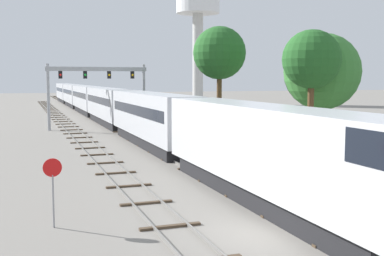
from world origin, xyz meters
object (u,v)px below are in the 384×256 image
at_px(passenger_train, 96,101).
at_px(water_tower, 198,10).
at_px(trackside_tree_mid, 312,60).
at_px(trackside_tree_right, 219,53).
at_px(stop_sign, 53,183).
at_px(signal_gantry, 97,81).
at_px(trackside_tree_left, 322,72).

relative_size(passenger_train, water_tower, 4.59).
distance_m(trackside_tree_mid, trackside_tree_right, 12.58).
xyz_separation_m(water_tower, trackside_tree_mid, (-17.05, -75.63, -15.05)).
relative_size(stop_sign, trackside_tree_mid, 0.28).
relative_size(signal_gantry, water_tower, 0.43).
bearing_deg(passenger_train, trackside_tree_mid, -70.59).
bearing_deg(trackside_tree_right, trackside_tree_mid, -71.81).
distance_m(trackside_tree_left, trackside_tree_mid, 4.68).
bearing_deg(trackside_tree_mid, water_tower, 77.30).
bearing_deg(stop_sign, passenger_train, 79.80).
height_order(passenger_train, trackside_tree_mid, trackside_tree_mid).
height_order(stop_sign, trackside_tree_mid, trackside_tree_mid).
relative_size(passenger_train, trackside_tree_right, 11.09).
distance_m(signal_gantry, trackside_tree_left, 26.64).
relative_size(signal_gantry, trackside_tree_left, 1.15).
xyz_separation_m(water_tower, trackside_tree_left, (-13.75, -72.47, -16.06)).
height_order(signal_gantry, water_tower, water_tower).
height_order(signal_gantry, stop_sign, signal_gantry).
bearing_deg(signal_gantry, trackside_tree_right, -39.83).
xyz_separation_m(stop_sign, trackside_tree_right, (19.57, 29.22, 6.96)).
xyz_separation_m(trackside_tree_mid, trackside_tree_right, (-3.91, 11.91, 1.07)).
bearing_deg(trackside_tree_right, trackside_tree_left, -50.47).
distance_m(passenger_train, water_tower, 52.31).
bearing_deg(stop_sign, trackside_tree_left, 37.39).
height_order(trackside_tree_left, trackside_tree_mid, trackside_tree_left).
bearing_deg(trackside_tree_left, passenger_train, 115.56).
bearing_deg(passenger_train, trackside_tree_left, -64.44).
bearing_deg(water_tower, signal_gantry, -121.33).
xyz_separation_m(signal_gantry, stop_sign, (-7.75, -39.08, -3.88)).
height_order(passenger_train, trackside_tree_right, trackside_tree_right).
distance_m(signal_gantry, stop_sign, 40.03).
height_order(water_tower, trackside_tree_right, water_tower).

